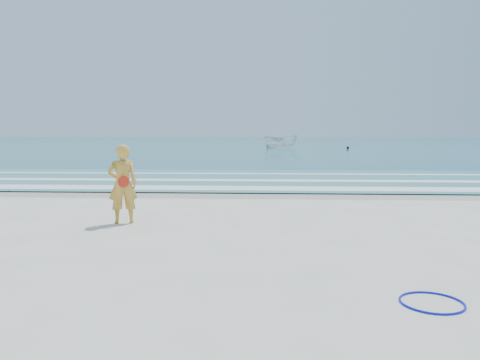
{
  "coord_description": "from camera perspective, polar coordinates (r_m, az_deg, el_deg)",
  "views": [
    {
      "loc": [
        1.06,
        -7.09,
        2.13
      ],
      "look_at": [
        0.45,
        4.0,
        1.0
      ],
      "focal_mm": 35.0,
      "sensor_mm": 36.0,
      "label": 1
    }
  ],
  "objects": [
    {
      "name": "ground",
      "position": [
        7.48,
        -5.24,
        -10.76
      ],
      "size": [
        400.0,
        400.0,
        0.0
      ],
      "primitive_type": "plane",
      "color": "silver",
      "rests_on": "ground"
    },
    {
      "name": "wet_sand",
      "position": [
        16.27,
        -0.64,
        -1.71
      ],
      "size": [
        400.0,
        2.4,
        0.0
      ],
      "primitive_type": "cube",
      "color": "#B2A893",
      "rests_on": "ground"
    },
    {
      "name": "ocean",
      "position": [
        112.12,
        2.59,
        4.72
      ],
      "size": [
        400.0,
        190.0,
        0.04
      ],
      "primitive_type": "cube",
      "color": "#19727F",
      "rests_on": "ground"
    },
    {
      "name": "shallow",
      "position": [
        21.22,
        0.25,
        0.17
      ],
      "size": [
        400.0,
        10.0,
        0.01
      ],
      "primitive_type": "cube",
      "color": "#59B7AD",
      "rests_on": "ocean"
    },
    {
      "name": "foam_near",
      "position": [
        17.55,
        -0.36,
        -0.99
      ],
      "size": [
        400.0,
        1.4,
        0.01
      ],
      "primitive_type": "cube",
      "color": "white",
      "rests_on": "shallow"
    },
    {
      "name": "foam_mid",
      "position": [
        20.43,
        0.14,
        -0.03
      ],
      "size": [
        400.0,
        0.9,
        0.01
      ],
      "primitive_type": "cube",
      "color": "white",
      "rests_on": "shallow"
    },
    {
      "name": "foam_far",
      "position": [
        23.71,
        0.55,
        0.78
      ],
      "size": [
        400.0,
        0.6,
        0.01
      ],
      "primitive_type": "cube",
      "color": "white",
      "rests_on": "shallow"
    },
    {
      "name": "hoop",
      "position": [
        6.5,
        22.34,
        -13.64
      ],
      "size": [
        0.99,
        0.99,
        0.03
      ],
      "primitive_type": "torus",
      "rotation": [
        0.0,
        0.0,
        0.29
      ],
      "color": "#0B11CB",
      "rests_on": "ground"
    },
    {
      "name": "boat",
      "position": [
        64.18,
        4.98,
        4.71
      ],
      "size": [
        4.87,
        2.69,
        1.78
      ],
      "primitive_type": "imported",
      "rotation": [
        0.0,
        0.0,
        1.35
      ],
      "color": "silver",
      "rests_on": "ocean"
    },
    {
      "name": "buoy",
      "position": [
        60.89,
        13.01,
        3.86
      ],
      "size": [
        0.35,
        0.35,
        0.35
      ],
      "primitive_type": "sphere",
      "color": "black",
      "rests_on": "ocean"
    },
    {
      "name": "woman",
      "position": [
        11.26,
        -14.12,
        -0.49
      ],
      "size": [
        0.79,
        0.65,
        1.86
      ],
      "color": "gold",
      "rests_on": "ground"
    }
  ]
}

